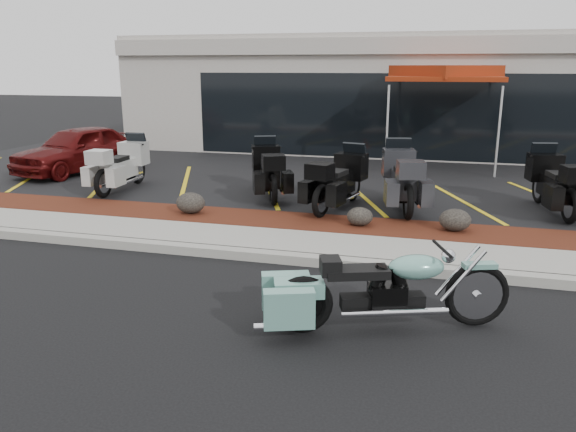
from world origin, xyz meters
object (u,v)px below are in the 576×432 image
(touring_white, at_px, (137,158))
(traffic_cone, at_px, (344,164))
(popup_canopy, at_px, (445,75))
(hero_cruiser, at_px, (478,286))
(parked_car, at_px, (78,149))

(touring_white, distance_m, traffic_cone, 5.57)
(touring_white, height_order, popup_canopy, popup_canopy)
(hero_cruiser, height_order, traffic_cone, hero_cruiser)
(touring_white, bearing_deg, popup_canopy, -58.82)
(hero_cruiser, height_order, touring_white, touring_white)
(traffic_cone, bearing_deg, hero_cruiser, -70.94)
(hero_cruiser, distance_m, touring_white, 9.74)
(hero_cruiser, xyz_separation_m, touring_white, (-7.76, 5.88, 0.28))
(parked_car, height_order, traffic_cone, parked_car)
(hero_cruiser, xyz_separation_m, traffic_cone, (-3.05, 8.82, -0.16))
(parked_car, bearing_deg, hero_cruiser, -20.14)
(touring_white, distance_m, parked_car, 2.64)
(popup_canopy, bearing_deg, touring_white, -147.41)
(parked_car, bearing_deg, traffic_cone, 28.93)
(hero_cruiser, relative_size, popup_canopy, 0.91)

